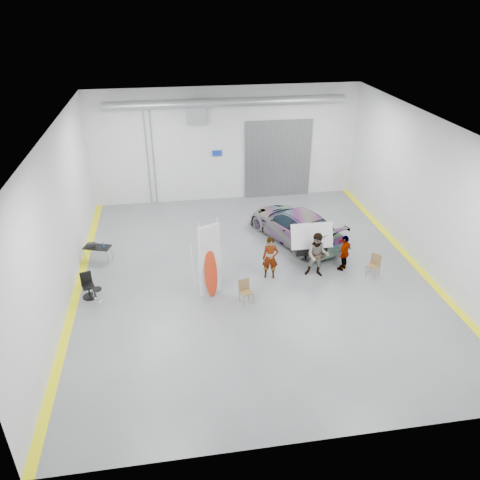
{
  "coord_description": "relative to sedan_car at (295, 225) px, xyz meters",
  "views": [
    {
      "loc": [
        -3.02,
        -15.69,
        10.18
      ],
      "look_at": [
        -0.49,
        0.26,
        1.5
      ],
      "focal_mm": 35.0,
      "sensor_mm": 36.0,
      "label": 1
    }
  ],
  "objects": [
    {
      "name": "sedan_car",
      "position": [
        0.0,
        0.0,
        0.0
      ],
      "size": [
        3.96,
        5.53,
        1.49
      ],
      "primitive_type": "imported",
      "rotation": [
        0.0,
        0.0,
        3.55
      ],
      "color": "silver",
      "rests_on": "ground"
    },
    {
      "name": "folding_chair_far",
      "position": [
        2.32,
        -3.51,
        -0.46
      ],
      "size": [
        0.6,
        0.68,
        0.91
      ],
      "rotation": [
        0.0,
        0.0,
        -0.82
      ],
      "color": "brown",
      "rests_on": "ground"
    },
    {
      "name": "folding_chair_near",
      "position": [
        -3.01,
        -4.53,
        -0.46
      ],
      "size": [
        0.54,
        0.56,
        0.91
      ],
      "rotation": [
        0.0,
        0.0,
        0.3
      ],
      "color": "brown",
      "rests_on": "ground"
    },
    {
      "name": "work_table",
      "position": [
        -8.72,
        -0.61,
        -0.05
      ],
      "size": [
        1.22,
        0.87,
        0.9
      ],
      "rotation": [
        0.0,
        0.0,
        -0.32
      ],
      "color": "#94979C",
      "rests_on": "ground"
    },
    {
      "name": "office_chair",
      "position": [
        -8.73,
        -3.22,
        -0.31
      ],
      "size": [
        0.55,
        0.57,
        0.98
      ],
      "rotation": [
        0.0,
        0.0,
        0.34
      ],
      "color": "black",
      "rests_on": "ground"
    },
    {
      "name": "surfboard_display",
      "position": [
        -4.34,
        -3.91,
        0.53
      ],
      "size": [
        0.82,
        0.5,
        3.14
      ],
      "rotation": [
        0.0,
        0.0,
        0.43
      ],
      "color": "white",
      "rests_on": "ground"
    },
    {
      "name": "shop_stool",
      "position": [
        -8.33,
        -3.8,
        -0.4
      ],
      "size": [
        0.35,
        0.35,
        0.69
      ],
      "rotation": [
        0.0,
        0.0,
        -0.28
      ],
      "color": "black",
      "rests_on": "ground"
    },
    {
      "name": "person_c",
      "position": [
        1.31,
        -2.86,
        0.04
      ],
      "size": [
        0.92,
        0.88,
        1.56
      ],
      "primitive_type": "imported",
      "rotation": [
        0.0,
        0.0,
        3.87
      ],
      "color": "brown",
      "rests_on": "ground"
    },
    {
      "name": "trunk_lid",
      "position": [
        0.0,
        -2.31,
        0.76
      ],
      "size": [
        1.73,
        1.05,
        0.04
      ],
      "primitive_type": "cube",
      "color": "silver",
      "rests_on": "sedan_car"
    },
    {
      "name": "room_shell",
      "position": [
        -2.18,
        -0.49,
        3.34
      ],
      "size": [
        14.02,
        16.18,
        6.01
      ],
      "color": "silver",
      "rests_on": "ground"
    },
    {
      "name": "person_a",
      "position": [
        -1.78,
        -2.96,
        0.13
      ],
      "size": [
        0.71,
        0.55,
        1.75
      ],
      "primitive_type": "imported",
      "rotation": [
        0.0,
        0.0,
        -0.22
      ],
      "color": "#8F654E",
      "rests_on": "ground"
    },
    {
      "name": "person_b",
      "position": [
        0.08,
        -3.14,
        0.2
      ],
      "size": [
        1.1,
        0.97,
        1.88
      ],
      "primitive_type": "imported",
      "rotation": [
        0.0,
        0.0,
        -0.33
      ],
      "color": "teal",
      "rests_on": "ground"
    },
    {
      "name": "ground",
      "position": [
        -2.41,
        -2.71,
        -0.74
      ],
      "size": [
        16.0,
        16.0,
        0.0
      ],
      "primitive_type": "plane",
      "color": "slate",
      "rests_on": "ground"
    }
  ]
}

